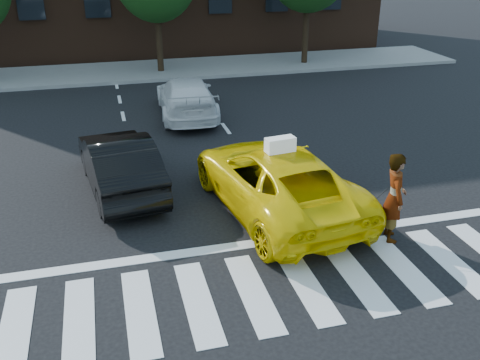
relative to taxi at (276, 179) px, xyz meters
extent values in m
plane|color=black|center=(-1.40, -2.99, -0.75)|extent=(120.00, 120.00, 0.00)
cube|color=silver|center=(-1.40, -2.99, -0.75)|extent=(13.00, 2.40, 0.01)
cube|color=silver|center=(-1.40, -1.39, -0.75)|extent=(12.00, 0.30, 0.01)
cube|color=slate|center=(-1.40, 14.51, -0.68)|extent=(30.00, 4.00, 0.15)
cylinder|color=black|center=(-0.90, 14.01, 1.02)|extent=(0.28, 0.28, 3.55)
cylinder|color=black|center=(6.10, 14.01, 1.17)|extent=(0.28, 0.28, 3.85)
imported|color=yellow|center=(0.00, 0.00, 0.00)|extent=(3.20, 5.70, 1.50)
imported|color=black|center=(-3.40, 1.97, -0.04)|extent=(2.06, 4.49, 1.43)
imported|color=silver|center=(-0.80, 7.53, -0.08)|extent=(2.15, 4.73, 1.34)
imported|color=#999999|center=(1.90, -1.89, 0.20)|extent=(0.63, 0.80, 1.91)
ellipsoid|color=#895D46|center=(0.64, -2.10, -0.55)|extent=(0.51, 0.36, 0.26)
sphere|color=#895D46|center=(0.42, -2.16, -0.48)|extent=(0.24, 0.24, 0.19)
sphere|color=#895D46|center=(0.34, -2.18, -0.51)|extent=(0.11, 0.11, 0.09)
cylinder|color=#895D46|center=(0.86, -2.04, -0.48)|extent=(0.14, 0.07, 0.11)
sphere|color=#895D46|center=(0.40, -2.10, -0.42)|extent=(0.08, 0.08, 0.07)
sphere|color=#895D46|center=(0.43, -2.22, -0.42)|extent=(0.08, 0.08, 0.07)
cylinder|color=#895D46|center=(0.52, -2.19, -0.69)|extent=(0.06, 0.06, 0.13)
cylinder|color=#895D46|center=(0.49, -2.08, -0.69)|extent=(0.06, 0.06, 0.13)
cylinder|color=#895D46|center=(0.78, -2.12, -0.69)|extent=(0.06, 0.06, 0.13)
cylinder|color=#895D46|center=(0.76, -2.01, -0.69)|extent=(0.06, 0.06, 0.13)
cube|color=white|center=(0.00, -0.20, 0.91)|extent=(0.68, 0.36, 0.32)
camera|label=1|loc=(-3.63, -10.49, 5.06)|focal=40.00mm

